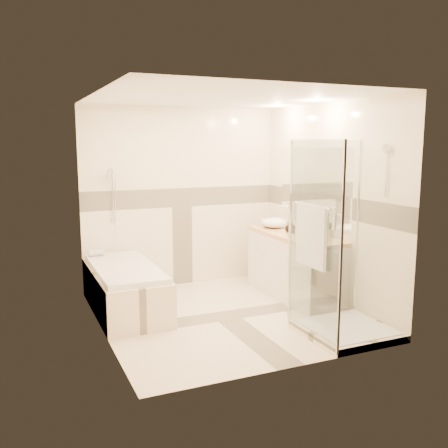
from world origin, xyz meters
name	(u,v)px	position (x,y,z in m)	size (l,w,h in m)	color
room	(229,209)	(0.06, 0.01, 1.26)	(2.82, 3.02, 2.52)	beige
bathtub	(125,286)	(-1.02, 0.65, 0.31)	(0.75, 1.70, 0.56)	#F7E3C5
vanity	(294,266)	(1.12, 0.30, 0.43)	(0.58, 1.62, 0.85)	white
shower_enclosure	(334,288)	(0.83, -0.97, 0.51)	(0.96, 0.93, 2.04)	#F7E3C5
vessel_sink_near	(274,223)	(1.10, 0.82, 0.92)	(0.36, 0.36, 0.14)	white
vessel_sink_far	(312,233)	(1.10, -0.12, 0.93)	(0.38, 0.38, 0.15)	white
faucet_near	(288,214)	(1.32, 0.82, 1.03)	(0.13, 0.03, 0.31)	silver
faucet_far	(327,224)	(1.32, -0.12, 1.02)	(0.12, 0.03, 0.30)	silver
amenity_bottle_a	(292,228)	(1.10, 0.34, 0.92)	(0.07, 0.07, 0.15)	black
amenity_bottle_b	(289,227)	(1.10, 0.41, 0.92)	(0.12, 0.12, 0.15)	black
folded_towels	(267,223)	(1.10, 1.02, 0.89)	(0.16, 0.26, 0.08)	silver
rolled_towel	(96,253)	(-1.24, 1.31, 0.60)	(0.09, 0.09, 0.19)	silver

